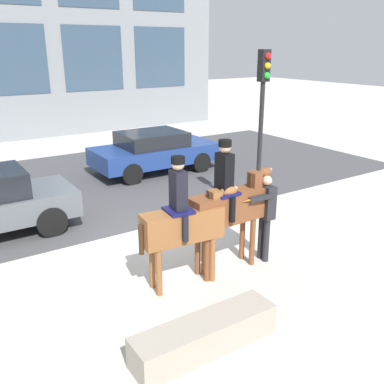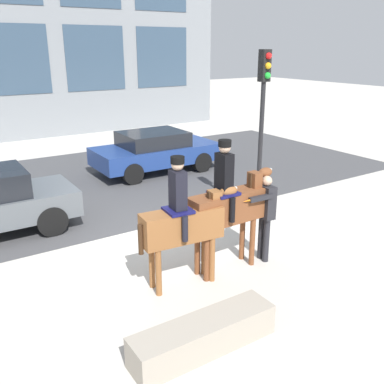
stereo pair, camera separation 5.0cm
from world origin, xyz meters
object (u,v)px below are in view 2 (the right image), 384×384
object	(u,v)px
pedestrian_bystander	(265,212)
traffic_light	(263,110)
street_car_far_lane	(155,150)
mounted_horse_lead	(184,221)
planter_ledge	(204,335)
mounted_horse_companion	(228,204)

from	to	relation	value
pedestrian_bystander	traffic_light	bearing A→B (deg)	-125.72
street_car_far_lane	pedestrian_bystander	bearing A→B (deg)	-100.26
mounted_horse_lead	planter_ledge	xyz separation A→B (m)	(-0.74, -1.73, -1.01)
traffic_light	street_car_far_lane	bearing A→B (deg)	91.48
mounted_horse_lead	planter_ledge	distance (m)	2.14
pedestrian_bystander	planter_ledge	xyz separation A→B (m)	(-2.59, -1.64, -0.83)
pedestrian_bystander	mounted_horse_lead	bearing A→B (deg)	-0.20
street_car_far_lane	traffic_light	size ratio (longest dim) A/B	1.04
mounted_horse_companion	street_car_far_lane	xyz separation A→B (m)	(2.14, 6.96, -0.61)
street_car_far_lane	planter_ledge	size ratio (longest dim) A/B	1.91
traffic_light	mounted_horse_lead	bearing A→B (deg)	-152.49
traffic_light	planter_ledge	world-z (taller)	traffic_light
mounted_horse_lead	traffic_light	xyz separation A→B (m)	(3.28, 1.71, 1.52)
street_car_far_lane	mounted_horse_companion	bearing A→B (deg)	-107.09
street_car_far_lane	planter_ledge	bearing A→B (deg)	-113.97
mounted_horse_companion	pedestrian_bystander	bearing A→B (deg)	-8.61
mounted_horse_companion	pedestrian_bystander	size ratio (longest dim) A/B	1.44
pedestrian_bystander	planter_ledge	world-z (taller)	pedestrian_bystander
mounted_horse_lead	street_car_far_lane	xyz separation A→B (m)	(3.14, 6.99, -0.49)
traffic_light	planter_ledge	bearing A→B (deg)	-139.41
street_car_far_lane	traffic_light	xyz separation A→B (m)	(0.14, -5.28, 2.02)
pedestrian_bystander	traffic_light	world-z (taller)	traffic_light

